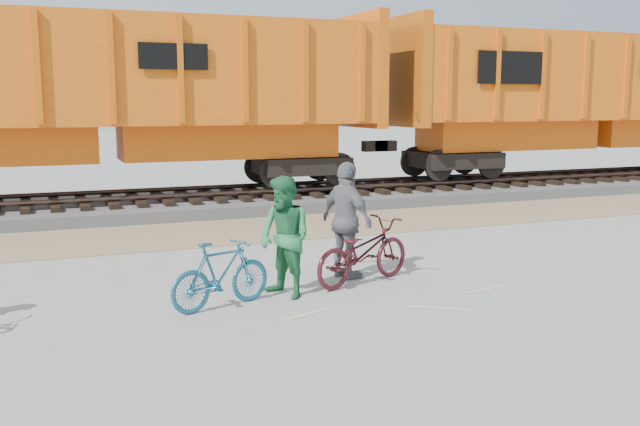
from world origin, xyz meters
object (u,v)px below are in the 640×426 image
Objects in this scene: hopper_car_center at (106,93)px; bicycle_teal at (221,274)px; person_man at (285,237)px; hopper_car_right at (588,95)px; bicycle_maroon at (363,252)px; person_woman at (347,221)px.

hopper_car_center is 9.41m from bicycle_teal.
person_man is at bearing -97.91° from bicycle_teal.
person_man is (1.00, 0.20, 0.41)m from bicycle_teal.
hopper_car_center and hopper_car_right have the same top height.
bicycle_teal is at bearing 81.07° from bicycle_maroon.
hopper_car_center is 9.23m from person_man.
hopper_car_right is at bearing -73.69° from person_woman.
person_man reaches higher than bicycle_maroon.
hopper_car_right is at bearing 99.82° from person_man.
person_man is 1.45m from person_woman.
bicycle_maroon is (2.97, -8.56, -2.50)m from hopper_car_center.
person_woman is (2.87, -8.16, -2.07)m from hopper_car_center.
bicycle_teal is (0.59, -9.04, -2.53)m from hopper_car_center.
person_woman is (-0.10, 0.40, 0.43)m from bicycle_maroon.
hopper_car_right is (15.00, 0.00, 0.00)m from hopper_car_center.
hopper_car_center is 8.89m from person_woman.
person_man is (-13.41, -8.84, -2.12)m from hopper_car_right.
bicycle_maroon is at bearing 78.17° from person_man.
hopper_car_right is 14.98m from bicycle_maroon.
hopper_car_right reaches higher than person_man.
person_woman is at bearing -70.64° from hopper_car_center.
person_woman is at bearing -87.97° from bicycle_teal.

